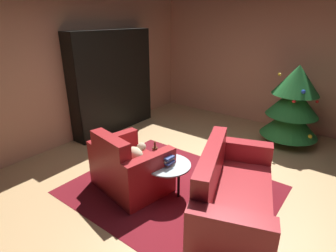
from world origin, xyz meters
TOP-DOWN VIEW (x-y plane):
  - ground_plane at (0.00, 0.00)m, footprint 7.30×7.30m
  - wall_back at (0.00, 3.07)m, footprint 5.41×0.06m
  - wall_left at (-2.68, 0.00)m, footprint 0.06×6.21m
  - area_rug at (-0.13, -0.31)m, footprint 2.66×2.18m
  - bookshelf_unit at (-2.43, 0.90)m, footprint 0.34×1.92m
  - armchair_red at (-0.65, -0.61)m, footprint 1.12×0.94m
  - couch_red at (0.78, -0.39)m, footprint 1.29×1.88m
  - coffee_table at (-0.14, -0.40)m, footprint 0.62×0.62m
  - book_stack_on_table at (-0.16, -0.42)m, footprint 0.21×0.17m
  - bottle_on_table at (-0.29, -0.47)m, footprint 0.07×0.07m
  - decorated_tree at (0.72, 2.25)m, footprint 1.03×1.03m

SIDE VIEW (x-z plane):
  - ground_plane at x=0.00m, z-range 0.00..0.00m
  - area_rug at x=-0.13m, z-range 0.00..0.01m
  - armchair_red at x=-0.65m, z-range -0.12..0.74m
  - couch_red at x=0.78m, z-range -0.14..0.78m
  - coffee_table at x=-0.14m, z-range 0.17..0.62m
  - book_stack_on_table at x=-0.16m, z-range 0.46..0.60m
  - bottle_on_table at x=-0.29m, z-range 0.42..0.73m
  - decorated_tree at x=0.72m, z-range 0.03..1.52m
  - bookshelf_unit at x=-2.43m, z-range 0.01..2.04m
  - wall_back at x=0.00m, z-range 0.00..2.76m
  - wall_left at x=-2.68m, z-range 0.00..2.76m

